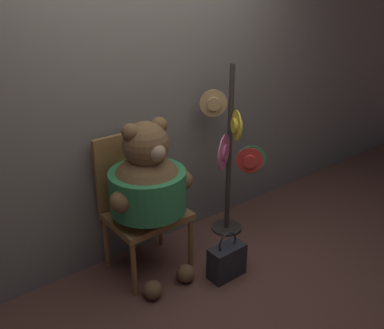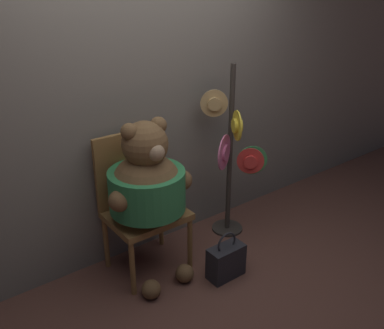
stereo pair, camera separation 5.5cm
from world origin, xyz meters
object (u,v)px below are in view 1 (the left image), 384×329
Objects in this scene: teddy_bear at (148,186)px; handbag_on_ground at (227,261)px; chair at (140,199)px; hat_display_rack at (233,156)px.

teddy_bear is 0.86m from handbag_on_ground.
teddy_bear is at bearing 139.14° from handbag_on_ground.
chair is at bearing 126.93° from handbag_on_ground.
teddy_bear is at bearing -175.98° from hat_display_rack.
hat_display_rack is (0.87, -0.11, 0.17)m from chair.
hat_display_rack is (0.89, 0.06, -0.02)m from teddy_bear.
teddy_bear reaches higher than chair.
teddy_bear is (-0.03, -0.17, 0.18)m from chair.
handbag_on_ground is at bearing -40.86° from teddy_bear.
chair is 0.25m from teddy_bear.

